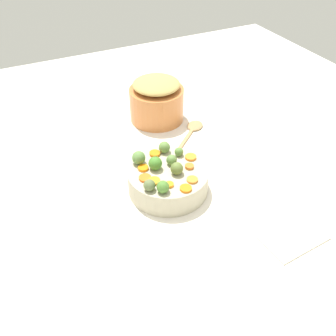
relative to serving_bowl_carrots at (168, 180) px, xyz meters
name	(u,v)px	position (x,y,z in m)	size (l,w,h in m)	color
tabletop	(170,198)	(0.01, 0.03, -0.05)	(2.40, 2.40, 0.02)	white
serving_bowl_carrots	(168,180)	(0.00, 0.00, 0.00)	(0.25, 0.25, 0.08)	#B9B194
metal_pot	(157,104)	(-0.15, -0.40, 0.03)	(0.21, 0.21, 0.13)	#C6753D
stuffing_mound	(156,84)	(-0.15, -0.40, 0.11)	(0.18, 0.18, 0.04)	tan
carrot_slice_0	(191,157)	(-0.09, -0.02, 0.04)	(0.04, 0.04, 0.01)	orange
carrot_slice_1	(189,166)	(-0.07, 0.02, 0.04)	(0.03, 0.03, 0.01)	orange
carrot_slice_2	(145,178)	(0.08, 0.01, 0.04)	(0.04, 0.04, 0.01)	orange
carrot_slice_3	(192,180)	(-0.04, 0.07, 0.04)	(0.03, 0.03, 0.01)	orange
carrot_slice_4	(186,188)	(-0.01, 0.10, 0.04)	(0.04, 0.04, 0.01)	orange
carrot_slice_5	(155,154)	(0.00, -0.09, 0.04)	(0.04, 0.04, 0.01)	orange
carrot_slice_6	(143,168)	(0.07, -0.04, 0.04)	(0.03, 0.03, 0.01)	orange
carrot_slice_7	(169,185)	(0.03, 0.06, 0.04)	(0.03, 0.03, 0.01)	orange
carrot_slice_8	(155,181)	(0.06, 0.03, 0.04)	(0.03, 0.03, 0.01)	orange
brussels_sprout_0	(179,152)	(-0.06, -0.05, 0.05)	(0.03, 0.03, 0.03)	#597F3A
brussels_sprout_1	(172,160)	(-0.02, -0.02, 0.06)	(0.03, 0.03, 0.03)	#5E813E
brussels_sprout_2	(163,187)	(0.05, 0.08, 0.06)	(0.04, 0.04, 0.04)	#4D7E2F
brussels_sprout_3	(177,169)	(-0.02, 0.02, 0.06)	(0.04, 0.04, 0.04)	olive
brussels_sprout_4	(139,158)	(0.07, -0.07, 0.06)	(0.04, 0.04, 0.04)	#5C8441
brussels_sprout_5	(164,147)	(-0.03, -0.09, 0.06)	(0.04, 0.04, 0.04)	olive
brussels_sprout_6	(155,163)	(0.03, -0.02, 0.06)	(0.04, 0.04, 0.04)	#45802B
brussels_sprout_7	(149,185)	(0.09, 0.05, 0.06)	(0.03, 0.03, 0.03)	#5B6C3F
wooden_spoon	(192,130)	(-0.23, -0.26, -0.03)	(0.22, 0.20, 0.01)	#A78555
dish_towel	(293,237)	(-0.22, 0.33, -0.04)	(0.18, 0.11, 0.01)	silver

